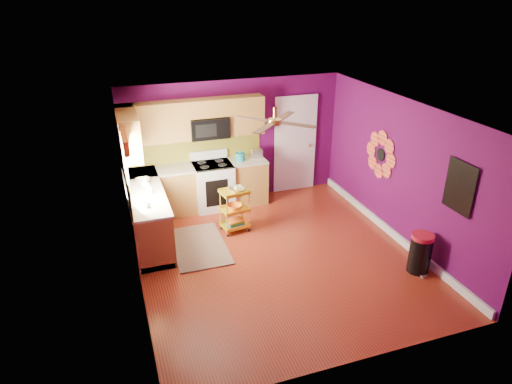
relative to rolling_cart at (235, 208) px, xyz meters
name	(u,v)px	position (x,y,z in m)	size (l,w,h in m)	color
ground	(277,256)	(0.40, -1.08, -0.46)	(5.00, 5.00, 0.00)	maroon
room_envelope	(280,166)	(0.43, -1.08, 1.18)	(4.54, 5.04, 2.52)	#500948
lower_cabinets	(177,200)	(-0.94, 0.73, -0.02)	(2.81, 2.31, 0.94)	olive
electric_range	(213,185)	(-0.15, 1.09, 0.03)	(0.76, 0.66, 1.13)	white
upper_cabinetry	(174,125)	(-0.84, 1.09, 1.34)	(2.80, 2.30, 1.26)	olive
left_window	(124,153)	(-1.81, -0.03, 1.28)	(0.08, 1.35, 1.08)	white
panel_door	(295,145)	(1.76, 1.38, 0.57)	(0.95, 0.11, 2.15)	white
right_wall_art	(413,168)	(2.63, -1.42, 0.99)	(0.04, 2.74, 1.04)	black
ceiling_fan	(275,121)	(0.40, -0.88, 1.83)	(1.01, 1.01, 0.26)	#BF8C3F
shag_rug	(199,246)	(-0.77, -0.36, -0.45)	(0.90, 1.47, 0.02)	black
rolling_cart	(235,208)	(0.00, 0.00, 0.00)	(0.54, 0.43, 0.89)	yellow
trash_can	(420,253)	(2.38, -2.20, -0.13)	(0.41, 0.42, 0.66)	black
teal_kettle	(240,157)	(0.44, 1.09, 0.57)	(0.18, 0.18, 0.21)	teal
toaster	(257,154)	(0.80, 1.14, 0.57)	(0.22, 0.15, 0.18)	beige
soap_bottle_a	(149,188)	(-1.48, 0.11, 0.57)	(0.08, 0.08, 0.17)	#EA3F72
soap_bottle_b	(145,183)	(-1.52, 0.37, 0.57)	(0.14, 0.14, 0.18)	white
counter_dish	(143,181)	(-1.54, 0.60, 0.51)	(0.26, 0.26, 0.06)	white
counter_cup	(146,205)	(-1.59, -0.45, 0.53)	(0.12, 0.12, 0.10)	white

